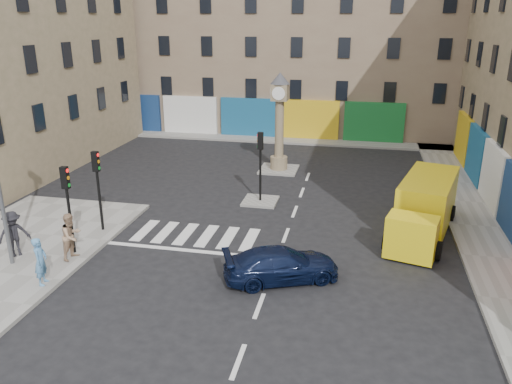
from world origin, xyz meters
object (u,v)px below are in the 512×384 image
(traffic_light_island, at_px, (260,155))
(pedestrian_dark, at_px, (14,234))
(traffic_light_left_near, at_px, (67,196))
(pedestrian_tan, at_px, (71,236))
(clock_pillar, at_px, (280,116))
(yellow_van, at_px, (425,207))
(pedestrian_blue, at_px, (41,261))
(navy_sedan, at_px, (281,265))
(traffic_light_left_far, at_px, (97,178))

(traffic_light_island, height_order, pedestrian_dark, traffic_light_island)
(traffic_light_left_near, xyz_separation_m, pedestrian_tan, (0.27, -0.48, -1.51))
(clock_pillar, xyz_separation_m, yellow_van, (8.09, -8.32, -2.32))
(traffic_light_island, xyz_separation_m, yellow_van, (8.09, -2.33, -1.36))
(traffic_light_left_near, bearing_deg, pedestrian_blue, -83.38)
(yellow_van, xyz_separation_m, pedestrian_dark, (-16.54, -6.24, -0.12))
(traffic_light_left_near, relative_size, pedestrian_dark, 1.93)
(traffic_light_left_near, xyz_separation_m, clock_pillar, (6.30, 13.80, 0.93))
(traffic_light_left_near, height_order, clock_pillar, clock_pillar)
(traffic_light_left_near, xyz_separation_m, traffic_light_island, (6.30, 7.80, -0.03))
(pedestrian_tan, distance_m, pedestrian_dark, 2.43)
(navy_sedan, xyz_separation_m, pedestrian_dark, (-10.89, -0.54, 0.48))
(pedestrian_tan, bearing_deg, traffic_light_left_near, 40.69)
(traffic_light_left_far, xyz_separation_m, clock_pillar, (6.30, 11.40, 0.93))
(yellow_van, bearing_deg, traffic_light_left_far, -152.88)
(pedestrian_blue, bearing_deg, traffic_light_island, -42.96)
(traffic_light_left_near, relative_size, yellow_van, 0.52)
(pedestrian_blue, bearing_deg, pedestrian_dark, 40.43)
(pedestrian_blue, relative_size, pedestrian_dark, 0.95)
(traffic_light_left_far, bearing_deg, clock_pillar, 61.06)
(yellow_van, bearing_deg, pedestrian_blue, -135.18)
(traffic_light_left_far, relative_size, navy_sedan, 0.85)
(navy_sedan, xyz_separation_m, pedestrian_tan, (-8.48, -0.26, 0.48))
(traffic_light_island, distance_m, clock_pillar, 6.07)
(traffic_light_left_far, distance_m, yellow_van, 14.78)
(traffic_light_left_near, bearing_deg, traffic_light_left_far, 90.00)
(traffic_light_left_near, relative_size, pedestrian_tan, 1.92)
(traffic_light_left_near, relative_size, traffic_light_left_far, 1.00)
(clock_pillar, relative_size, pedestrian_tan, 3.17)
(traffic_light_left_far, xyz_separation_m, traffic_light_island, (6.30, 5.40, -0.03))
(traffic_light_left_far, height_order, pedestrian_tan, traffic_light_left_far)
(traffic_light_left_far, xyz_separation_m, navy_sedan, (8.74, -2.62, -1.99))
(clock_pillar, xyz_separation_m, pedestrian_dark, (-8.45, -14.56, -2.44))
(traffic_light_island, bearing_deg, navy_sedan, -73.07)
(traffic_light_left_near, relative_size, navy_sedan, 0.85)
(traffic_light_island, distance_m, pedestrian_tan, 10.35)
(navy_sedan, bearing_deg, traffic_light_left_far, 49.65)
(pedestrian_tan, bearing_deg, clock_pillar, -11.28)
(traffic_light_left_near, height_order, pedestrian_dark, traffic_light_left_near)
(traffic_light_left_far, relative_size, pedestrian_tan, 1.92)
(traffic_light_left_far, height_order, navy_sedan, traffic_light_left_far)
(yellow_van, distance_m, pedestrian_blue, 16.24)
(pedestrian_blue, xyz_separation_m, pedestrian_dark, (-2.45, 1.82, 0.05))
(yellow_van, height_order, pedestrian_dark, yellow_van)
(pedestrian_dark, bearing_deg, yellow_van, -27.40)
(traffic_light_left_far, height_order, pedestrian_blue, traffic_light_left_far)
(traffic_light_island, height_order, pedestrian_blue, traffic_light_island)
(pedestrian_tan, bearing_deg, traffic_light_left_far, 16.92)
(clock_pillar, bearing_deg, pedestrian_blue, -110.12)
(yellow_van, bearing_deg, navy_sedan, -119.73)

